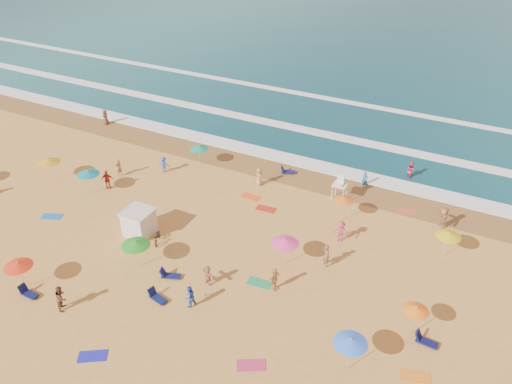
% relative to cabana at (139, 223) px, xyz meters
% --- Properties ---
extents(ground, '(220.00, 220.00, 0.00)m').
position_rel_cabana_xyz_m(ground, '(6.86, 1.55, -1.00)').
color(ground, gold).
rests_on(ground, ground).
extents(ocean, '(220.00, 140.00, 0.18)m').
position_rel_cabana_xyz_m(ocean, '(6.86, 85.55, -1.00)').
color(ocean, '#0C4756').
rests_on(ocean, ground).
extents(wet_sand, '(220.00, 220.00, 0.00)m').
position_rel_cabana_xyz_m(wet_sand, '(6.86, 14.05, -0.99)').
color(wet_sand, olive).
rests_on(wet_sand, ground).
extents(surf_foam, '(200.00, 18.70, 0.05)m').
position_rel_cabana_xyz_m(surf_foam, '(6.86, 22.87, -0.90)').
color(surf_foam, white).
rests_on(surf_foam, ground).
extents(cabana, '(2.00, 2.00, 2.00)m').
position_rel_cabana_xyz_m(cabana, '(0.00, 0.00, 0.00)').
color(cabana, silver).
rests_on(cabana, ground).
extents(cabana_roof, '(2.20, 2.20, 0.12)m').
position_rel_cabana_xyz_m(cabana_roof, '(0.00, 0.00, 1.06)').
color(cabana_roof, silver).
rests_on(cabana_roof, cabana).
extents(bicycle, '(1.33, 1.82, 0.91)m').
position_rel_cabana_xyz_m(bicycle, '(1.90, -0.30, -0.54)').
color(bicycle, black).
rests_on(bicycle, ground).
extents(lifeguard_stand, '(1.20, 1.20, 2.10)m').
position_rel_cabana_xyz_m(lifeguard_stand, '(12.39, 11.88, 0.05)').
color(lifeguard_stand, white).
rests_on(lifeguard_stand, ground).
extents(beach_umbrellas, '(58.41, 27.68, 0.71)m').
position_rel_cabana_xyz_m(beach_umbrellas, '(8.09, 1.07, 1.12)').
color(beach_umbrellas, '#269121').
rests_on(beach_umbrellas, ground).
extents(loungers, '(51.52, 23.94, 0.34)m').
position_rel_cabana_xyz_m(loungers, '(12.49, -0.13, -0.83)').
color(loungers, '#0D1144').
rests_on(loungers, ground).
extents(towels, '(37.89, 26.45, 0.03)m').
position_rel_cabana_xyz_m(towels, '(5.61, -1.52, -0.98)').
color(towels, red).
rests_on(towels, ground).
extents(beachgoers, '(44.51, 28.66, 2.15)m').
position_rel_cabana_xyz_m(beachgoers, '(8.09, 6.50, -0.16)').
color(beachgoers, '#B37C52').
rests_on(beachgoers, ground).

